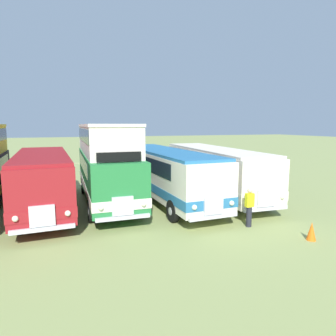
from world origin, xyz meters
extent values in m
plane|color=#8C9956|center=(0.00, 0.00, 0.00)|extent=(200.00, 200.00, 0.00)
cylinder|color=black|center=(-2.27, 3.05, 0.52)|extent=(0.31, 1.05, 1.04)
cylinder|color=silver|center=(-2.12, 3.05, 0.52)|extent=(0.03, 0.36, 0.36)
cube|color=maroon|center=(0.00, -0.17, 1.70)|extent=(2.84, 9.95, 2.30)
cube|color=maroon|center=(0.00, -0.17, 1.10)|extent=(2.88, 9.99, 0.44)
cube|color=#19232D|center=(-0.01, 0.23, 2.30)|extent=(2.78, 7.55, 0.76)
cube|color=#19232D|center=(0.17, -5.04, 2.35)|extent=(2.20, 0.18, 0.90)
cube|color=silver|center=(0.17, -5.15, 1.10)|extent=(0.90, 0.15, 0.80)
cube|color=silver|center=(0.17, -5.18, 0.60)|extent=(2.30, 0.22, 0.16)
sphere|color=#EAEACC|center=(1.07, -5.13, 1.10)|extent=(0.22, 0.22, 0.22)
sphere|color=#EAEACC|center=(-0.73, -5.19, 1.10)|extent=(0.22, 0.22, 0.22)
cube|color=maroon|center=(0.00, -0.17, 2.92)|extent=(2.78, 9.54, 0.14)
cylinder|color=black|center=(1.26, -3.46, 0.52)|extent=(0.32, 1.05, 1.04)
cylinder|color=silver|center=(1.41, -3.46, 0.52)|extent=(0.03, 0.36, 0.36)
cylinder|color=black|center=(-1.03, -3.54, 0.52)|extent=(0.32, 1.05, 1.04)
cylinder|color=silver|center=(-1.18, -3.55, 0.52)|extent=(0.03, 0.36, 0.36)
cylinder|color=black|center=(1.04, 3.00, 0.52)|extent=(0.32, 1.05, 1.04)
cylinder|color=silver|center=(1.19, 3.00, 0.52)|extent=(0.03, 0.36, 0.36)
cylinder|color=black|center=(-1.26, 2.92, 0.52)|extent=(0.32, 1.05, 1.04)
cylinder|color=silver|center=(-1.41, 2.91, 0.52)|extent=(0.03, 0.36, 0.36)
cube|color=#237538|center=(3.34, 0.05, 1.70)|extent=(2.67, 9.69, 2.30)
cube|color=silver|center=(3.34, 0.05, 1.10)|extent=(2.71, 9.73, 0.44)
cube|color=#19232D|center=(3.35, 0.45, 2.30)|extent=(2.66, 7.29, 0.76)
cube|color=#19232D|center=(3.26, -4.71, 2.35)|extent=(2.20, 0.14, 0.90)
cube|color=silver|center=(3.26, -4.82, 1.10)|extent=(0.90, 0.14, 0.80)
cube|color=silver|center=(3.25, -4.85, 0.60)|extent=(2.30, 0.18, 0.16)
sphere|color=#EAEACC|center=(4.16, -4.85, 1.10)|extent=(0.22, 0.22, 0.22)
sphere|color=#EAEACC|center=(2.36, -4.82, 1.10)|extent=(0.22, 0.22, 0.22)
cube|color=silver|center=(3.35, 0.30, 3.60)|extent=(2.56, 8.79, 1.50)
cube|color=silver|center=(3.35, 0.30, 4.42)|extent=(2.62, 8.89, 0.14)
cube|color=#19232D|center=(3.35, 0.30, 3.90)|extent=(2.59, 8.69, 0.68)
cube|color=black|center=(3.27, -4.22, 3.10)|extent=(1.90, 0.15, 0.40)
cylinder|color=black|center=(4.43, -3.20, 0.52)|extent=(0.30, 1.04, 1.04)
cylinder|color=silver|center=(4.58, -3.20, 0.52)|extent=(0.03, 0.36, 0.36)
cylinder|color=black|center=(2.14, -3.15, 0.52)|extent=(0.30, 1.04, 1.04)
cylinder|color=silver|center=(1.99, -3.15, 0.52)|extent=(0.03, 0.36, 0.36)
cylinder|color=black|center=(4.55, 3.05, 0.52)|extent=(0.30, 1.04, 1.04)
cylinder|color=silver|center=(4.70, 3.05, 0.52)|extent=(0.03, 0.36, 0.36)
cylinder|color=black|center=(2.25, 3.10, 0.52)|extent=(0.30, 1.04, 1.04)
cylinder|color=silver|center=(2.10, 3.10, 0.52)|extent=(0.03, 0.36, 0.36)
cube|color=silver|center=(6.68, -0.27, 1.70)|extent=(2.87, 11.46, 2.30)
cube|color=teal|center=(6.68, -0.27, 1.10)|extent=(2.91, 11.50, 0.44)
cube|color=#19232D|center=(6.67, 0.13, 2.30)|extent=(2.82, 9.06, 0.76)
cube|color=#19232D|center=(6.87, -5.90, 2.35)|extent=(2.20, 0.17, 0.90)
cube|color=silver|center=(6.87, -6.01, 1.10)|extent=(0.90, 0.15, 0.80)
cube|color=silver|center=(6.87, -6.04, 0.60)|extent=(2.30, 0.21, 0.16)
sphere|color=#EAEACC|center=(7.77, -5.99, 1.10)|extent=(0.22, 0.22, 0.22)
sphere|color=#EAEACC|center=(5.97, -6.05, 1.10)|extent=(0.22, 0.22, 0.22)
cube|color=teal|center=(6.68, -0.27, 2.92)|extent=(2.82, 11.06, 0.14)
cylinder|color=black|center=(7.97, -4.32, 0.52)|extent=(0.31, 1.05, 1.04)
cylinder|color=silver|center=(8.12, -4.31, 0.52)|extent=(0.03, 0.36, 0.36)
cylinder|color=black|center=(5.67, -4.39, 0.52)|extent=(0.31, 1.05, 1.04)
cylinder|color=silver|center=(5.52, -4.40, 0.52)|extent=(0.03, 0.36, 0.36)
cylinder|color=black|center=(7.71, 3.66, 0.52)|extent=(0.31, 1.05, 1.04)
cylinder|color=silver|center=(7.86, 3.66, 0.52)|extent=(0.03, 0.36, 0.36)
cylinder|color=black|center=(5.41, 3.58, 0.52)|extent=(0.31, 1.05, 1.04)
cylinder|color=silver|center=(5.26, 3.58, 0.52)|extent=(0.03, 0.36, 0.36)
cube|color=silver|center=(10.03, -0.19, 1.70)|extent=(3.09, 11.20, 2.30)
cube|color=silver|center=(10.03, -0.19, 1.10)|extent=(3.13, 11.24, 0.44)
cube|color=#19232D|center=(10.05, 0.21, 2.30)|extent=(2.99, 8.80, 0.76)
cube|color=#19232D|center=(9.74, -5.66, 2.35)|extent=(2.20, 0.22, 0.90)
cube|color=silver|center=(9.73, -5.77, 1.10)|extent=(0.91, 0.17, 0.80)
cube|color=silver|center=(9.73, -5.80, 0.60)|extent=(2.30, 0.26, 0.16)
sphere|color=#EAEACC|center=(10.63, -5.82, 1.10)|extent=(0.22, 0.22, 0.22)
sphere|color=#EAEACC|center=(8.83, -5.73, 1.10)|extent=(0.22, 0.22, 0.22)
cube|color=silver|center=(10.03, -0.19, 2.92)|extent=(3.02, 10.79, 0.14)
cylinder|color=black|center=(10.97, -4.18, 0.52)|extent=(0.33, 1.05, 1.04)
cylinder|color=silver|center=(11.12, -4.19, 0.52)|extent=(0.04, 0.36, 0.36)
cylinder|color=black|center=(8.67, -4.06, 0.52)|extent=(0.33, 1.05, 1.04)
cylinder|color=silver|center=(8.52, -4.05, 0.52)|extent=(0.04, 0.36, 0.36)
cylinder|color=black|center=(11.37, 3.49, 0.52)|extent=(0.33, 1.05, 1.04)
cylinder|color=silver|center=(11.52, 3.48, 0.52)|extent=(0.04, 0.36, 0.36)
cylinder|color=black|center=(9.08, 3.61, 0.52)|extent=(0.33, 1.05, 1.04)
cylinder|color=silver|center=(8.93, 3.62, 0.52)|extent=(0.04, 0.36, 0.36)
cone|color=orange|center=(9.93, -8.29, 0.36)|extent=(0.36, 0.36, 0.72)
cylinder|color=#23232D|center=(8.58, -6.13, 0.45)|extent=(0.24, 0.24, 0.90)
cube|color=yellow|center=(8.58, -6.13, 1.20)|extent=(0.36, 0.22, 0.60)
sphere|color=beige|center=(8.58, -6.13, 1.62)|extent=(0.22, 0.22, 0.22)
cylinder|color=#8C704C|center=(0.00, 11.83, 0.53)|extent=(0.08, 0.08, 1.05)
cylinder|color=#8C704C|center=(6.51, 11.83, 0.53)|extent=(0.08, 0.08, 1.05)
cylinder|color=#8C704C|center=(13.03, 11.83, 0.53)|extent=(0.08, 0.08, 1.05)
cylinder|color=beige|center=(0.00, 11.83, 0.93)|extent=(26.05, 0.03, 0.03)
camera|label=1|loc=(0.91, -16.76, 4.44)|focal=31.76mm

